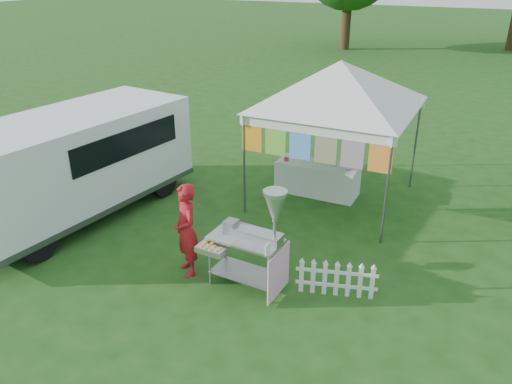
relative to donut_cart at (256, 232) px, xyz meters
The scene contains 7 objects.
ground 1.06m from the donut_cart, 84.57° to the left, with size 120.00×120.00×0.00m, color #1E4A15.
canopy_main 4.22m from the donut_cart, 89.65° to the left, with size 4.24×4.24×3.45m.
donut_cart is the anchor object (origin of this frame).
vendor 1.25m from the donut_cart, behind, with size 0.58×0.38×1.59m, color #B4161E.
cargo_van 4.52m from the donut_cart, 168.41° to the left, with size 2.56×5.18×2.07m.
picket_fence 1.46m from the donut_cart, 18.76° to the left, with size 1.22×0.38×0.56m.
display_table 3.98m from the donut_cart, 95.69° to the left, with size 1.80×0.70×0.70m, color white.
Camera 1 is at (2.88, -6.14, 4.72)m, focal length 35.00 mm.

